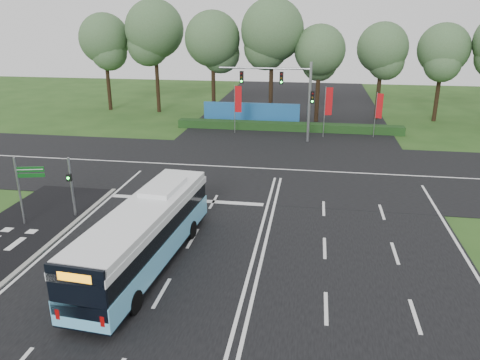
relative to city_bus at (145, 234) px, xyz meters
name	(u,v)px	position (x,y,z in m)	size (l,w,h in m)	color
ground	(257,244)	(4.66, 2.90, -1.57)	(120.00, 120.00, 0.00)	#244918
road_main	(257,244)	(4.66, 2.90, -1.55)	(20.00, 120.00, 0.04)	black
road_cross	(277,169)	(4.66, 14.90, -1.54)	(120.00, 14.00, 0.05)	black
kerb_strip	(36,256)	(-5.44, -0.10, -1.51)	(0.25, 18.00, 0.12)	gray
city_bus	(145,234)	(0.00, 0.00, 0.00)	(3.12, 10.98, 3.11)	#69C5F3
pedestrian_signal	(71,185)	(-5.93, 4.63, 0.32)	(0.32, 0.42, 3.44)	gray
street_sign	(25,183)	(-7.76, 3.24, 0.84)	(1.45, 0.44, 3.80)	gray
banner_flag_left	(237,102)	(-0.10, 25.61, 1.44)	(0.68, 0.08, 4.61)	gray
banner_flag_mid	(328,105)	(8.30, 25.31, 1.50)	(0.69, 0.15, 4.71)	gray
banner_flag_right	(378,108)	(12.87, 25.81, 1.19)	(0.58, 0.28, 4.20)	gray
traffic_light_gantry	(289,89)	(4.87, 23.40, 3.10)	(8.41, 0.28, 7.00)	gray
hedge	(288,127)	(4.66, 27.40, -1.17)	(22.00, 1.20, 0.80)	#153413
blue_hoarding	(251,113)	(0.66, 29.90, -0.47)	(10.00, 0.30, 2.20)	#1B5797
eucalyptus_row	(317,38)	(7.05, 33.48, 6.93)	(55.24, 8.70, 12.55)	black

